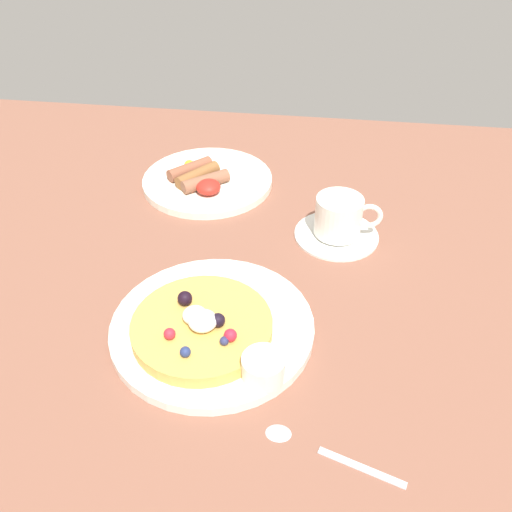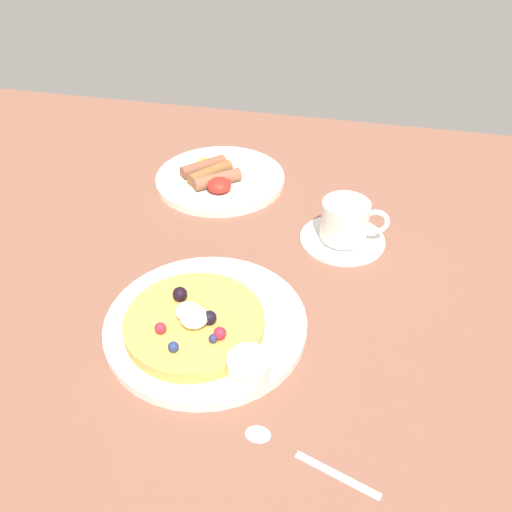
{
  "view_description": "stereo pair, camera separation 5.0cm",
  "coord_description": "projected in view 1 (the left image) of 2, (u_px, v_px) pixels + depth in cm",
  "views": [
    {
      "loc": [
        9.61,
        -58.66,
        50.78
      ],
      "look_at": [
        1.56,
        -0.31,
        4.0
      ],
      "focal_mm": 37.42,
      "sensor_mm": 36.0,
      "label": 1
    },
    {
      "loc": [
        14.56,
        -57.76,
        50.78
      ],
      "look_at": [
        1.56,
        -0.31,
        4.0
      ],
      "focal_mm": 37.42,
      "sensor_mm": 36.0,
      "label": 2
    }
  ],
  "objects": [
    {
      "name": "ground_plane",
      "position": [
        246.0,
        283.0,
        0.79
      ],
      "size": [
        175.16,
        114.12,
        3.0
      ],
      "primitive_type": "cube",
      "color": "brown"
    },
    {
      "name": "pancake_plate",
      "position": [
        213.0,
        327.0,
        0.69
      ],
      "size": [
        26.28,
        26.28,
        1.4
      ],
      "primitive_type": "cylinder",
      "color": "white",
      "rests_on": "ground_plane"
    },
    {
      "name": "pancake_with_berries",
      "position": [
        202.0,
        326.0,
        0.67
      ],
      "size": [
        17.79,
        17.79,
        3.94
      ],
      "color": "gold",
      "rests_on": "pancake_plate"
    },
    {
      "name": "syrup_ramekin",
      "position": [
        263.0,
        368.0,
        0.61
      ],
      "size": [
        5.05,
        5.05,
        3.09
      ],
      "color": "white",
      "rests_on": "pancake_plate"
    },
    {
      "name": "breakfast_plate",
      "position": [
        208.0,
        181.0,
        0.98
      ],
      "size": [
        23.68,
        23.68,
        1.35
      ],
      "primitive_type": "cylinder",
      "color": "white",
      "rests_on": "ground_plane"
    },
    {
      "name": "fried_breakfast",
      "position": [
        199.0,
        176.0,
        0.96
      ],
      "size": [
        11.97,
        12.89,
        2.57
      ],
      "color": "#8D5940",
      "rests_on": "breakfast_plate"
    },
    {
      "name": "coffee_saucer",
      "position": [
        336.0,
        234.0,
        0.85
      ],
      "size": [
        13.44,
        13.44,
        0.83
      ],
      "primitive_type": "cylinder",
      "color": "white",
      "rests_on": "ground_plane"
    },
    {
      "name": "coffee_cup",
      "position": [
        340.0,
        215.0,
        0.83
      ],
      "size": [
        10.52,
        7.38,
        6.19
      ],
      "color": "white",
      "rests_on": "coffee_saucer"
    },
    {
      "name": "teaspoon",
      "position": [
        308.0,
        444.0,
        0.56
      ],
      "size": [
        14.77,
        5.71,
        0.6
      ],
      "color": "silver",
      "rests_on": "ground_plane"
    }
  ]
}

